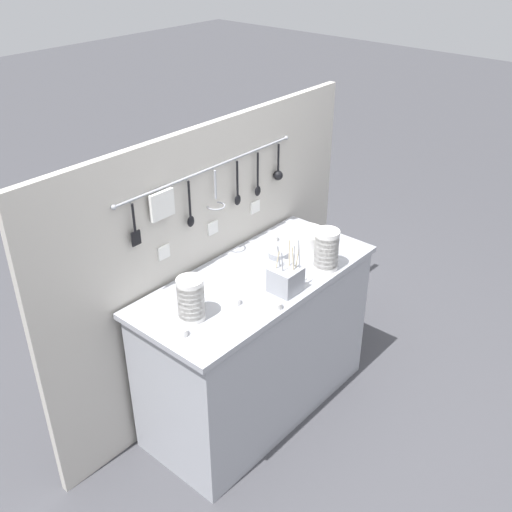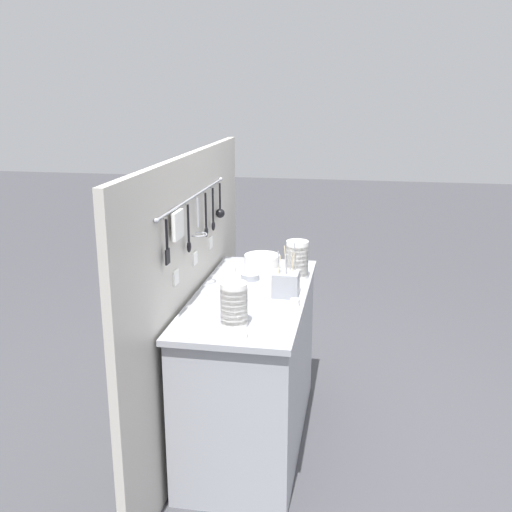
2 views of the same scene
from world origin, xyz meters
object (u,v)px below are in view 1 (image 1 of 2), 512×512
(bowl_stack_tall_left, at_px, (326,250))
(cup_front_right, at_px, (182,332))
(steel_mixing_bowl, at_px, (278,254))
(cutlery_caddy, at_px, (286,279))
(cup_beside_plates, at_px, (277,305))
(bowl_stack_short_front, at_px, (191,299))
(cup_back_right, at_px, (274,238))
(cup_edge_far, at_px, (235,301))
(plate_stack, at_px, (306,238))

(bowl_stack_tall_left, height_order, cup_front_right, bowl_stack_tall_left)
(bowl_stack_tall_left, bearing_deg, steel_mixing_bowl, 104.62)
(cutlery_caddy, height_order, cup_beside_plates, cutlery_caddy)
(cup_beside_plates, xyz_separation_m, cup_front_right, (-0.43, 0.19, 0.00))
(bowl_stack_tall_left, xyz_separation_m, cup_front_right, (-0.88, 0.15, -0.09))
(bowl_stack_short_front, bearing_deg, bowl_stack_tall_left, -15.23)
(bowl_stack_tall_left, distance_m, cup_back_right, 0.41)
(cup_edge_far, xyz_separation_m, cup_beside_plates, (0.10, -0.17, 0.00))
(cup_back_right, bearing_deg, cup_front_right, -165.04)
(steel_mixing_bowl, height_order, cup_edge_far, cup_edge_far)
(cup_edge_far, bearing_deg, bowl_stack_short_front, 161.05)
(cup_back_right, bearing_deg, steel_mixing_bowl, -132.61)
(bowl_stack_tall_left, height_order, cup_edge_far, bowl_stack_tall_left)
(bowl_stack_short_front, relative_size, plate_stack, 0.99)
(cup_edge_far, height_order, cup_beside_plates, same)
(bowl_stack_tall_left, height_order, steel_mixing_bowl, bowl_stack_tall_left)
(cup_beside_plates, bearing_deg, bowl_stack_tall_left, 4.98)
(cup_edge_far, xyz_separation_m, cup_front_right, (-0.33, 0.01, 0.00))
(bowl_stack_tall_left, xyz_separation_m, plate_stack, (0.13, 0.23, -0.06))
(plate_stack, bearing_deg, cup_beside_plates, -155.29)
(plate_stack, bearing_deg, cup_back_right, 111.97)
(bowl_stack_tall_left, distance_m, plate_stack, 0.27)
(bowl_stack_tall_left, xyz_separation_m, cutlery_caddy, (-0.30, 0.03, -0.04))
(bowl_stack_short_front, height_order, bowl_stack_tall_left, bowl_stack_tall_left)
(cup_edge_far, bearing_deg, cup_front_right, 177.94)
(bowl_stack_short_front, height_order, cup_back_right, bowl_stack_short_front)
(cutlery_caddy, distance_m, cup_back_right, 0.52)
(bowl_stack_tall_left, xyz_separation_m, cup_edge_far, (-0.55, 0.13, -0.09))
(plate_stack, bearing_deg, cup_front_right, -175.53)
(cutlery_caddy, height_order, cup_front_right, cutlery_caddy)
(plate_stack, relative_size, cutlery_caddy, 0.76)
(steel_mixing_bowl, distance_m, cutlery_caddy, 0.33)
(bowl_stack_short_front, bearing_deg, cup_edge_far, -18.95)
(cutlery_caddy, bearing_deg, cup_edge_far, 156.78)
(steel_mixing_bowl, bearing_deg, plate_stack, -10.73)
(cup_front_right, bearing_deg, cutlery_caddy, -11.57)
(cutlery_caddy, height_order, cup_edge_far, cutlery_caddy)
(bowl_stack_short_front, xyz_separation_m, cup_edge_far, (0.22, -0.07, -0.09))
(plate_stack, height_order, cup_front_right, plate_stack)
(bowl_stack_short_front, bearing_deg, plate_stack, 1.09)
(bowl_stack_short_front, height_order, cutlery_caddy, cutlery_caddy)
(plate_stack, height_order, steel_mixing_bowl, plate_stack)
(cutlery_caddy, height_order, cup_back_right, cutlery_caddy)
(bowl_stack_short_front, distance_m, cutlery_caddy, 0.50)
(cup_beside_plates, relative_size, cup_back_right, 1.00)
(bowl_stack_short_front, bearing_deg, cup_back_right, 12.97)
(cup_front_right, bearing_deg, plate_stack, 4.47)
(steel_mixing_bowl, height_order, cup_back_right, cup_back_right)
(cup_beside_plates, distance_m, cup_front_right, 0.47)
(steel_mixing_bowl, xyz_separation_m, cup_beside_plates, (-0.38, -0.30, 0.00))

